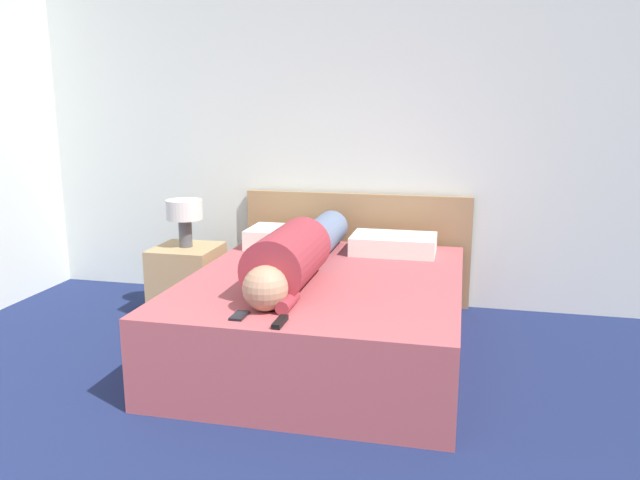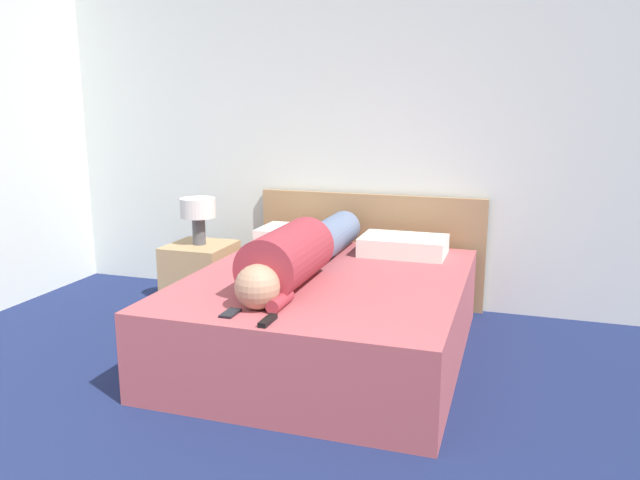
{
  "view_description": "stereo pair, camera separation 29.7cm",
  "coord_description": "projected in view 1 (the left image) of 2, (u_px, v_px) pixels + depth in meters",
  "views": [
    {
      "loc": [
        0.89,
        -1.12,
        1.49
      ],
      "look_at": [
        0.12,
        2.21,
        0.74
      ],
      "focal_mm": 35.0,
      "sensor_mm": 36.0,
      "label": 1
    },
    {
      "loc": [
        1.17,
        -1.04,
        1.49
      ],
      "look_at": [
        0.12,
        2.21,
        0.74
      ],
      "focal_mm": 35.0,
      "sensor_mm": 36.0,
      "label": 2
    }
  ],
  "objects": [
    {
      "name": "tv_remote",
      "position": [
        280.0,
        322.0,
        2.88
      ],
      "size": [
        0.04,
        0.15,
        0.02
      ],
      "color": "black",
      "rests_on": "bed"
    },
    {
      "name": "pillow_near_headboard",
      "position": [
        291.0,
        238.0,
        4.41
      ],
      "size": [
        0.6,
        0.38,
        0.14
      ],
      "color": "silver",
      "rests_on": "bed"
    },
    {
      "name": "table_lamp",
      "position": [
        184.0,
        213.0,
        4.36
      ],
      "size": [
        0.25,
        0.25,
        0.34
      ],
      "color": "#4C4C51",
      "rests_on": "nightstand"
    },
    {
      "name": "person_lying",
      "position": [
        299.0,
        253.0,
        3.65
      ],
      "size": [
        0.34,
        1.7,
        0.34
      ],
      "color": "tan",
      "rests_on": "bed"
    },
    {
      "name": "pillow_second",
      "position": [
        394.0,
        244.0,
        4.25
      ],
      "size": [
        0.57,
        0.38,
        0.12
      ],
      "color": "silver",
      "rests_on": "bed"
    },
    {
      "name": "bed",
      "position": [
        325.0,
        315.0,
        3.74
      ],
      "size": [
        1.58,
        1.91,
        0.49
      ],
      "color": "#A84C51",
      "rests_on": "ground_plane"
    },
    {
      "name": "wall_back",
      "position": [
        343.0,
        129.0,
        4.62
      ],
      "size": [
        5.97,
        0.06,
        2.6
      ],
      "color": "silver",
      "rests_on": "ground_plane"
    },
    {
      "name": "nightstand",
      "position": [
        188.0,
        280.0,
        4.46
      ],
      "size": [
        0.44,
        0.45,
        0.49
      ],
      "color": "tan",
      "rests_on": "ground_plane"
    },
    {
      "name": "cell_phone",
      "position": [
        239.0,
        316.0,
        2.98
      ],
      "size": [
        0.06,
        0.13,
        0.01
      ],
      "color": "black",
      "rests_on": "bed"
    },
    {
      "name": "headboard",
      "position": [
        356.0,
        248.0,
        4.71
      ],
      "size": [
        1.7,
        0.04,
        0.83
      ],
      "color": "#A37A51",
      "rests_on": "ground_plane"
    }
  ]
}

